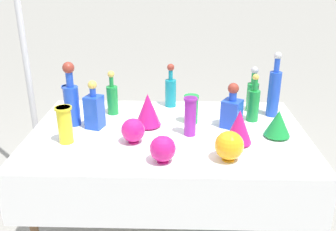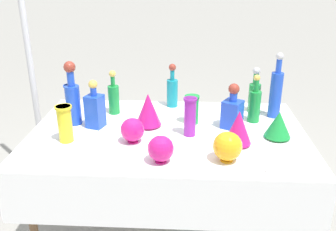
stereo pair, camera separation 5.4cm
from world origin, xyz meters
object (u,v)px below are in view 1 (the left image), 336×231
object	(u,v)px
square_decanter_1	(232,110)
slender_vase_0	(69,99)
slender_vase_3	(190,115)
cardboard_box_behind_left	(217,154)
tall_bottle_3	(274,90)
slender_vase_2	(65,124)
tall_bottle_1	(253,94)
fluted_vase_1	(278,123)
square_decanter_0	(94,109)
round_bowl_0	(133,130)
tall_bottle_0	(171,90)
tall_bottle_2	(112,98)
fluted_vase_0	(148,110)
round_bowl_1	(229,146)
tall_bottle_4	(72,99)
slender_vase_1	(191,108)
fluted_vase_2	(239,126)
round_bowl_2	(163,149)
canopy_pole	(29,78)
tall_bottle_5	(253,103)

from	to	relation	value
square_decanter_1	slender_vase_0	bearing A→B (deg)	170.36
slender_vase_3	cardboard_box_behind_left	distance (m)	1.21
tall_bottle_3	slender_vase_2	world-z (taller)	tall_bottle_3
slender_vase_0	tall_bottle_1	bearing A→B (deg)	4.85
tall_bottle_3	fluted_vase_1	distance (m)	0.34
square_decanter_0	round_bowl_0	distance (m)	0.32
tall_bottle_0	square_decanter_1	size ratio (longest dim) A/B	1.08
square_decanter_1	square_decanter_0	bearing A→B (deg)	-177.70
tall_bottle_1	square_decanter_0	world-z (taller)	tall_bottle_1
tall_bottle_2	slender_vase_3	distance (m)	0.59
slender_vase_0	round_bowl_0	bearing A→B (deg)	-41.22
slender_vase_0	fluted_vase_0	xyz separation A→B (m)	(0.52, -0.18, 0.00)
round_bowl_1	tall_bottle_0	bearing A→B (deg)	112.14
tall_bottle_4	slender_vase_1	world-z (taller)	tall_bottle_4
tall_bottle_3	square_decanter_1	bearing A→B (deg)	-146.51
slender_vase_0	fluted_vase_0	distance (m)	0.55
slender_vase_3	fluted_vase_0	bearing A→B (deg)	155.45
tall_bottle_0	fluted_vase_2	size ratio (longest dim) A/B	1.53
tall_bottle_1	square_decanter_1	world-z (taller)	tall_bottle_1
tall_bottle_4	cardboard_box_behind_left	bearing A→B (deg)	39.14
tall_bottle_0	cardboard_box_behind_left	size ratio (longest dim) A/B	0.53
fluted_vase_1	round_bowl_2	distance (m)	0.71
tall_bottle_1	square_decanter_0	bearing A→B (deg)	-162.68
slender_vase_1	canopy_pole	xyz separation A→B (m)	(-1.16, 0.43, 0.06)
tall_bottle_5	round_bowl_2	distance (m)	0.77
round_bowl_2	cardboard_box_behind_left	bearing A→B (deg)	71.67
square_decanter_0	round_bowl_1	world-z (taller)	square_decanter_0
fluted_vase_1	tall_bottle_0	bearing A→B (deg)	142.27
tall_bottle_3	round_bowl_0	bearing A→B (deg)	-153.85
slender_vase_2	round_bowl_1	world-z (taller)	slender_vase_2
slender_vase_1	cardboard_box_behind_left	world-z (taller)	slender_vase_1
tall_bottle_1	round_bowl_0	size ratio (longest dim) A/B	2.16
slender_vase_2	slender_vase_3	bearing A→B (deg)	9.64
tall_bottle_4	fluted_vase_2	size ratio (longest dim) A/B	2.00
tall_bottle_1	slender_vase_1	size ratio (longest dim) A/B	1.70
fluted_vase_2	canopy_pole	bearing A→B (deg)	153.28
slender_vase_0	slender_vase_2	xyz separation A→B (m)	(0.09, -0.41, 0.01)
slender_vase_2	fluted_vase_0	world-z (taller)	slender_vase_2
fluted_vase_2	tall_bottle_1	bearing A→B (deg)	72.17
tall_bottle_2	canopy_pole	size ratio (longest dim) A/B	0.12
tall_bottle_2	slender_vase_1	world-z (taller)	tall_bottle_2
fluted_vase_0	square_decanter_0	bearing A→B (deg)	-175.13
slender_vase_0	fluted_vase_1	distance (m)	1.30
fluted_vase_0	tall_bottle_4	bearing A→B (deg)	178.18
tall_bottle_4	round_bowl_1	world-z (taller)	tall_bottle_4
tall_bottle_4	slender_vase_2	xyz separation A→B (m)	(0.02, -0.24, -0.06)
slender_vase_2	fluted_vase_1	xyz separation A→B (m)	(1.18, 0.10, -0.03)
fluted_vase_1	round_bowl_2	size ratio (longest dim) A/B	1.15
square_decanter_1	slender_vase_1	size ratio (longest dim) A/B	1.56
round_bowl_1	cardboard_box_behind_left	world-z (taller)	round_bowl_1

